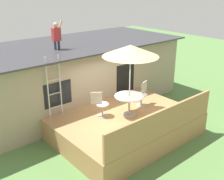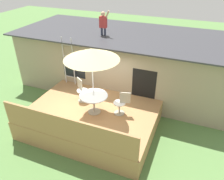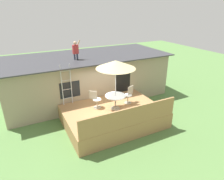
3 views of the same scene
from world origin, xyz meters
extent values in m
plane|color=#567F42|center=(0.00, 0.00, 0.00)|extent=(40.00, 40.00, 0.00)
cube|color=gray|center=(0.00, 3.60, 1.37)|extent=(10.00, 4.00, 2.73)
cube|color=#38383D|center=(0.00, 3.60, 2.76)|extent=(10.50, 4.50, 0.06)
cube|color=black|center=(-1.69, 1.61, 1.55)|extent=(1.10, 0.03, 0.90)
cube|color=black|center=(1.57, 1.61, 1.05)|extent=(1.00, 0.03, 2.00)
cube|color=#A87A4C|center=(0.00, 0.00, 0.40)|extent=(4.87, 3.79, 0.80)
cube|color=#A87A4C|center=(0.00, -1.85, 1.25)|extent=(4.77, 0.08, 0.90)
cylinder|color=#A59E8C|center=(0.14, -0.14, 0.82)|extent=(0.48, 0.48, 0.03)
cylinder|color=#A59E8C|center=(0.14, -0.14, 1.17)|extent=(0.07, 0.07, 0.71)
cylinder|color=silver|center=(0.14, -0.14, 1.53)|extent=(1.04, 1.04, 0.03)
cylinder|color=silver|center=(0.14, -0.14, 2.00)|extent=(0.04, 0.04, 2.40)
cone|color=beige|center=(0.14, -0.14, 3.15)|extent=(1.90, 1.90, 0.38)
cylinder|color=silver|center=(-2.12, 1.48, 1.90)|extent=(0.04, 0.04, 2.20)
cylinder|color=silver|center=(-1.64, 1.48, 1.90)|extent=(0.04, 0.04, 2.20)
cylinder|color=silver|center=(-1.88, 1.48, 1.15)|extent=(0.48, 0.03, 0.03)
cylinder|color=silver|center=(-1.88, 1.48, 1.65)|extent=(0.48, 0.03, 0.03)
cylinder|color=silver|center=(-1.88, 1.48, 2.15)|extent=(0.48, 0.03, 0.03)
cylinder|color=silver|center=(-1.88, 1.48, 2.65)|extent=(0.48, 0.03, 0.03)
cylinder|color=#33384C|center=(-0.91, 2.98, 2.96)|extent=(0.10, 0.10, 0.34)
cylinder|color=#33384C|center=(-0.75, 2.98, 2.96)|extent=(0.10, 0.10, 0.34)
cube|color=#B73333|center=(-0.83, 2.98, 3.38)|extent=(0.32, 0.20, 0.50)
sphere|color=tan|center=(-0.83, 2.98, 3.74)|extent=(0.20, 0.20, 0.20)
cylinder|color=tan|center=(-0.65, 2.98, 3.68)|extent=(0.26, 0.08, 0.44)
cylinder|color=#A59E8C|center=(-0.64, 0.40, 0.81)|extent=(0.40, 0.40, 0.02)
cylinder|color=#A59E8C|center=(-0.64, 0.40, 1.03)|extent=(0.06, 0.06, 0.44)
cylinder|color=silver|center=(-0.64, 0.40, 1.26)|extent=(0.44, 0.44, 0.04)
cube|color=#A59E8C|center=(-0.80, 0.51, 1.50)|extent=(0.35, 0.26, 0.44)
cylinder|color=#A59E8C|center=(1.05, 0.13, 0.81)|extent=(0.40, 0.40, 0.02)
cylinder|color=#A59E8C|center=(1.05, 0.13, 1.03)|extent=(0.06, 0.06, 0.44)
cylinder|color=silver|center=(1.05, 0.13, 1.26)|extent=(0.44, 0.44, 0.04)
cube|color=#A59E8C|center=(1.24, 0.19, 1.50)|extent=(0.39, 0.16, 0.44)
camera|label=1|loc=(-6.06, -6.53, 5.20)|focal=44.11mm
camera|label=2|loc=(3.39, -6.33, 5.89)|focal=36.06mm
camera|label=3|loc=(-4.09, -8.12, 5.68)|focal=31.81mm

